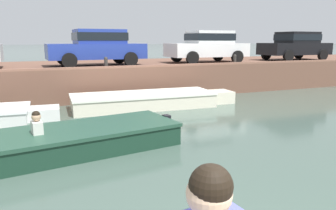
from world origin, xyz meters
The scene contains 10 objects.
ground_plane centered at (0.00, 5.62, 0.00)m, with size 400.00×400.00×0.00m, color #42564C.
far_quay_wall centered at (0.00, 14.25, 0.68)m, with size 60.00×6.00×1.35m, color brown.
far_wall_coping centered at (0.00, 11.37, 1.39)m, with size 60.00×0.24×0.08m, color brown.
boat_moored_central_cream centered at (2.01, 9.75, 0.27)m, with size 6.22×2.00×0.54m.
motorboat_passing centered at (-1.47, 5.69, 0.26)m, with size 5.82×2.43×1.01m.
car_left_inner_blue centered at (0.71, 12.90, 2.20)m, with size 4.15×2.07×1.54m.
car_centre_white centered at (6.11, 12.90, 2.20)m, with size 3.90×2.03×1.54m.
car_right_inner_black centered at (11.67, 12.90, 2.20)m, with size 3.93×1.96×1.54m.
mooring_bollard_mid centered at (0.76, 11.50, 1.59)m, with size 0.15×0.15×0.44m.
mooring_bollard_east centered at (6.79, 11.50, 1.59)m, with size 0.15×0.15×0.44m.
Camera 1 is at (-1.91, -1.51, 2.44)m, focal length 35.00 mm.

